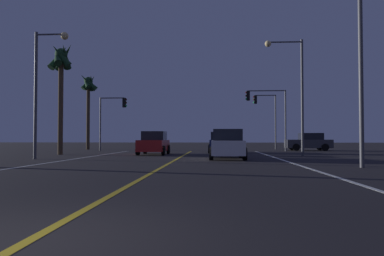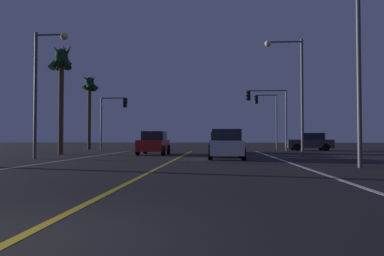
% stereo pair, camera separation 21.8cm
% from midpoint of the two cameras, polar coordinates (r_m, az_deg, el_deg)
% --- Properties ---
extents(ground_plane, '(200.00, 200.00, 0.00)m').
position_cam_midpoint_polar(ground_plane, '(4.71, -25.83, -16.02)').
color(ground_plane, black).
extents(lane_edge_right, '(0.16, 35.55, 0.01)m').
position_cam_midpoint_polar(lane_edge_right, '(16.19, 16.94, -5.73)').
color(lane_edge_right, silver).
rests_on(lane_edge_right, ground).
extents(lane_edge_left, '(0.16, 35.55, 0.01)m').
position_cam_midpoint_polar(lane_edge_left, '(17.75, -23.35, -5.30)').
color(lane_edge_left, silver).
rests_on(lane_edge_left, ground).
extents(lane_center_divider, '(0.16, 35.55, 0.01)m').
position_cam_midpoint_polar(lane_center_divider, '(15.94, -4.18, -5.87)').
color(lane_center_divider, gold).
rests_on(lane_center_divider, ground).
extents(car_ahead_far, '(2.02, 4.30, 1.70)m').
position_cam_midpoint_polar(car_ahead_far, '(30.04, 4.76, -2.31)').
color(car_ahead_far, black).
rests_on(car_ahead_far, ground).
extents(car_oncoming, '(2.02, 4.30, 1.70)m').
position_cam_midpoint_polar(car_oncoming, '(27.03, -5.72, -2.38)').
color(car_oncoming, black).
rests_on(car_oncoming, ground).
extents(car_lead_same_lane, '(2.02, 4.30, 1.70)m').
position_cam_midpoint_polar(car_lead_same_lane, '(21.12, 5.67, -2.60)').
color(car_lead_same_lane, black).
rests_on(car_lead_same_lane, ground).
extents(car_crossing_side, '(4.30, 2.02, 1.70)m').
position_cam_midpoint_polar(car_crossing_side, '(37.22, 18.06, -2.10)').
color(car_crossing_side, black).
rests_on(car_crossing_side, ground).
extents(traffic_light_near_right, '(3.73, 0.36, 5.64)m').
position_cam_midpoint_polar(traffic_light_near_right, '(34.47, 11.80, 3.45)').
color(traffic_light_near_right, '#4C4C51').
rests_on(traffic_light_near_right, ground).
extents(traffic_light_near_left, '(2.63, 0.36, 5.07)m').
position_cam_midpoint_polar(traffic_light_near_left, '(35.46, -11.90, 2.57)').
color(traffic_light_near_left, '#4C4C51').
rests_on(traffic_light_near_left, ground).
extents(traffic_light_far_right, '(2.44, 0.36, 5.86)m').
position_cam_midpoint_polar(traffic_light_far_right, '(39.99, 11.68, 2.85)').
color(traffic_light_far_right, '#4C4C51').
rests_on(traffic_light_far_right, ground).
extents(street_lamp_right_near, '(2.43, 0.44, 8.07)m').
position_cam_midpoint_polar(street_lamp_right_near, '(16.54, 23.08, 12.34)').
color(street_lamp_right_near, '#4C4C51').
rests_on(street_lamp_right_near, ground).
extents(street_lamp_left_mid, '(1.98, 0.44, 7.31)m').
position_cam_midpoint_polar(street_lamp_left_mid, '(22.84, -21.93, 7.31)').
color(street_lamp_left_mid, '#4C4C51').
rests_on(street_lamp_left_mid, ground).
extents(street_lamp_right_far, '(2.59, 0.44, 7.92)m').
position_cam_midpoint_polar(street_lamp_right_far, '(25.93, 15.72, 7.04)').
color(street_lamp_right_far, '#4C4C51').
rests_on(street_lamp_right_far, ground).
extents(palm_tree_left_mid, '(2.05, 2.07, 8.25)m').
position_cam_midpoint_polar(palm_tree_left_mid, '(28.84, -19.48, 9.13)').
color(palm_tree_left_mid, '#473826').
rests_on(palm_tree_left_mid, ground).
extents(palm_tree_left_far, '(2.08, 2.03, 8.08)m').
position_cam_midpoint_polar(palm_tree_left_far, '(40.65, -15.52, 5.85)').
color(palm_tree_left_far, '#473826').
rests_on(palm_tree_left_far, ground).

